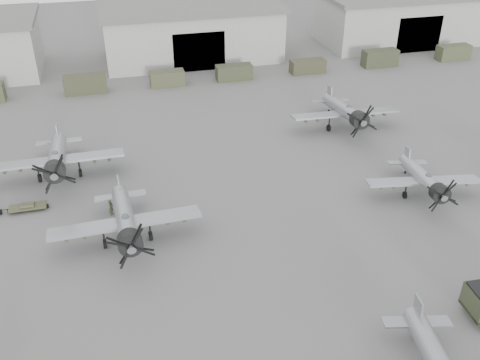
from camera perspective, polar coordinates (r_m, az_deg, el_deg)
The scene contains 15 objects.
ground at distance 40.34m, azimuth 11.16°, elevation -14.57°, with size 220.00×220.00×0.00m, color #585856.
hangar_center at distance 91.21m, azimuth -5.24°, elevation 15.52°, with size 29.00×14.80×8.70m.
hangar_right at distance 104.15m, azimuth 16.72°, elevation 16.35°, with size 29.00×14.80×8.70m.
support_truck_2 at distance 79.67m, azimuth -16.18°, elevation 9.81°, with size 5.85×2.20×2.60m, color #383A26.
support_truck_3 at distance 80.13m, azimuth -7.77°, elevation 10.70°, with size 4.98×2.20×2.17m, color #41442C.
support_truck_4 at distance 81.81m, azimuth -0.63°, elevation 11.42°, with size 5.42×2.20×2.19m, color #373C27.
support_truck_5 at distance 85.28m, azimuth 7.23°, elevation 11.94°, with size 5.41×2.20×2.02m, color #3A3926.
support_truck_6 at distance 90.27m, azimuth 14.69°, elevation 12.47°, with size 5.62×2.20×2.64m, color #343925.
support_truck_7 at distance 97.31m, azimuth 21.80°, elevation 12.53°, with size 5.48×2.20×2.39m, color #40442D.
aircraft_mid_1 at distance 45.97m, azimuth -12.10°, elevation -4.37°, with size 12.90×11.61×5.17m.
aircraft_mid_2 at distance 54.33m, azimuth 19.13°, elevation 0.01°, with size 11.23×10.11×4.46m.
aircraft_far_0 at distance 57.29m, azimuth -18.97°, elevation 2.19°, with size 13.39×12.04×5.38m.
aircraft_far_1 at distance 66.11m, azimuth 11.27°, elevation 7.15°, with size 13.23×11.90×5.29m.
tug_trailer at distance 54.54m, azimuth -23.90°, elevation -2.88°, with size 5.93×1.27×1.19m.
ground_crew at distance 50.94m, azimuth -13.60°, elevation -2.85°, with size 0.59×0.39×1.62m, color #363E28.
Camera 1 is at (-14.27, -24.87, 28.38)m, focal length 40.00 mm.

